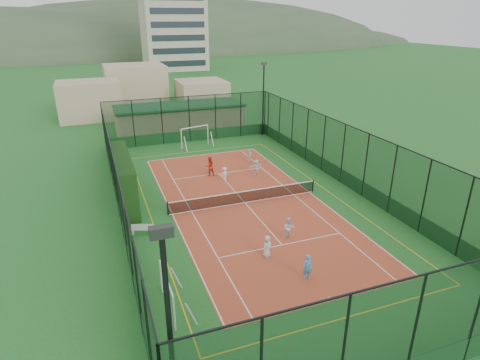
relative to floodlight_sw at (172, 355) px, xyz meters
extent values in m
plane|color=#226327|center=(8.60, 16.60, -4.12)|extent=(300.00, 300.00, 0.00)
cube|color=#A94A25|center=(8.60, 16.60, -4.12)|extent=(11.17, 23.97, 0.01)
cube|color=beige|center=(20.60, 98.60, 10.88)|extent=(15.00, 12.00, 30.00)
cube|color=black|center=(0.30, 20.12, -2.34)|extent=(1.22, 8.14, 3.56)
imported|color=silver|center=(7.21, 9.38, -3.44)|extent=(0.79, 0.72, 1.36)
imported|color=#4DA0DB|center=(8.36, 6.69, -3.39)|extent=(0.58, 0.44, 1.45)
imported|color=silver|center=(9.31, 10.77, -3.39)|extent=(0.79, 0.67, 1.45)
imported|color=white|center=(8.55, 21.30, -3.51)|extent=(0.90, 0.77, 1.21)
imported|color=white|center=(12.28, 24.87, -3.51)|extent=(0.72, 0.30, 1.22)
imported|color=white|center=(11.60, 21.67, -3.43)|extent=(1.33, 0.65, 1.38)
imported|color=red|center=(7.71, 22.85, -3.26)|extent=(0.84, 0.66, 1.70)
sphere|color=#CCE033|center=(9.22, 18.69, -4.08)|extent=(0.07, 0.07, 0.07)
sphere|color=#CCE033|center=(8.47, 17.99, -4.08)|extent=(0.07, 0.07, 0.07)
sphere|color=#CCE033|center=(6.96, 17.39, -4.08)|extent=(0.07, 0.07, 0.07)
sphere|color=#CCE033|center=(11.78, 18.35, -4.08)|extent=(0.07, 0.07, 0.07)
sphere|color=#CCE033|center=(11.14, 18.17, -4.08)|extent=(0.07, 0.07, 0.07)
sphere|color=#CCE033|center=(5.90, 18.22, -4.08)|extent=(0.07, 0.07, 0.07)
camera|label=1|loc=(-1.18, -8.75, 8.90)|focal=30.00mm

